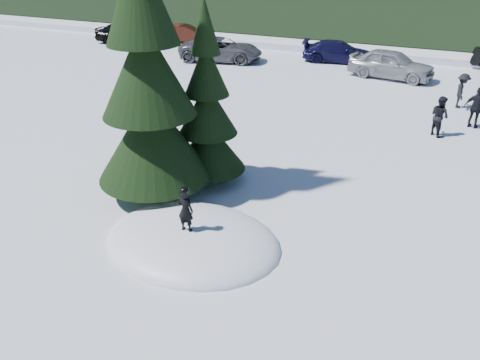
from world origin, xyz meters
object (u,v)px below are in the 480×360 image
at_px(spruce_short, 208,115).
at_px(child_skier, 185,210).
at_px(car_0, 125,33).
at_px(car_2, 221,49).
at_px(spruce_tall, 147,82).
at_px(car_4, 391,64).
at_px(adult_0, 439,116).
at_px(adult_1, 477,108).
at_px(car_3, 339,52).
at_px(car_1, 185,33).
at_px(adult_2, 462,91).

distance_m(spruce_short, child_skier, 3.76).
bearing_deg(car_0, car_2, -113.04).
height_order(spruce_tall, car_2, spruce_tall).
height_order(spruce_short, car_4, spruce_short).
height_order(spruce_short, child_skier, spruce_short).
height_order(adult_0, adult_1, adult_1).
distance_m(car_0, car_3, 15.30).
bearing_deg(spruce_tall, spruce_short, 54.46).
height_order(car_0, car_3, car_0).
distance_m(car_1, car_3, 11.73).
bearing_deg(adult_1, adult_2, -59.50).
distance_m(car_1, car_4, 15.63).
distance_m(car_0, car_4, 18.84).
bearing_deg(adult_2, adult_1, -167.47).
bearing_deg(adult_0, adult_2, -55.35).
height_order(adult_0, car_3, adult_0).
relative_size(spruce_tall, car_0, 2.01).
relative_size(adult_0, car_2, 0.30).
bearing_deg(car_2, adult_0, -133.83).
relative_size(spruce_short, car_4, 1.20).
bearing_deg(adult_2, car_2, 73.86).
height_order(spruce_tall, car_3, spruce_tall).
xyz_separation_m(child_skier, adult_1, (6.19, 11.73, -0.21)).
distance_m(spruce_short, car_4, 15.05).
height_order(spruce_tall, car_4, spruce_tall).
bearing_deg(car_3, spruce_short, 172.04).
distance_m(adult_0, car_1, 21.54).
height_order(child_skier, car_0, child_skier).
relative_size(adult_1, car_2, 0.32).
height_order(car_1, car_2, car_2).
relative_size(spruce_tall, child_skier, 7.95).
bearing_deg(car_0, spruce_tall, -150.57).
distance_m(adult_2, car_2, 14.13).
xyz_separation_m(spruce_short, car_4, (3.22, 14.64, -1.34)).
bearing_deg(car_3, car_1, 73.63).
bearing_deg(car_1, adult_2, -133.98).
xyz_separation_m(child_skier, adult_0, (4.94, 10.28, -0.26)).
relative_size(adult_0, car_0, 0.36).
bearing_deg(adult_0, car_1, 10.87).
distance_m(spruce_short, adult_1, 11.20).
relative_size(child_skier, car_3, 0.25).
bearing_deg(car_3, car_0, 83.50).
xyz_separation_m(spruce_short, car_3, (-0.24, 17.18, -1.48)).
height_order(spruce_tall, adult_0, spruce_tall).
bearing_deg(car_1, car_2, -151.19).
xyz_separation_m(child_skier, car_2, (-8.04, 17.89, -0.32)).
height_order(spruce_tall, adult_2, spruce_tall).
bearing_deg(car_1, adult_0, -144.30).
height_order(adult_0, car_2, adult_0).
xyz_separation_m(spruce_short, adult_2, (6.78, 10.80, -1.34)).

